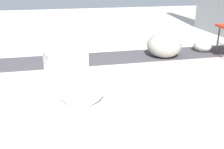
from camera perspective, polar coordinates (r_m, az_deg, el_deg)
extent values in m
plane|color=beige|center=(2.43, -6.09, -5.06)|extent=(14.00, 14.00, 0.00)
cube|color=#423F44|center=(3.57, -0.34, 3.65)|extent=(0.56, 8.00, 0.01)
cube|color=white|center=(2.18, -7.77, -5.92)|extent=(0.67, 0.48, 0.17)
ellipsoid|color=white|center=(2.02, -7.02, -2.59)|extent=(0.52, 0.46, 0.28)
cylinder|color=white|center=(2.00, -7.09, -1.11)|extent=(0.48, 0.48, 0.03)
cube|color=white|center=(2.27, -9.91, 1.55)|extent=(0.26, 0.38, 0.30)
cube|color=white|center=(2.22, -10.17, 5.64)|extent=(0.29, 0.40, 0.04)
cylinder|color=silver|center=(2.24, -8.26, 6.51)|extent=(0.02, 0.02, 0.01)
cylinder|color=#38383D|center=(3.96, 22.05, 6.79)|extent=(0.02, 0.02, 0.40)
ellipsoid|color=#B7B2AD|center=(4.09, 19.08, 5.91)|extent=(0.32, 0.29, 0.17)
ellipsoid|color=gray|center=(3.66, 11.28, 6.27)|extent=(0.51, 0.50, 0.33)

